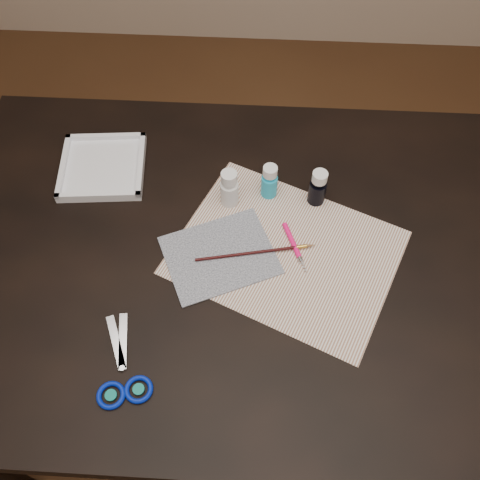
# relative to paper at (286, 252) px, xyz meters

# --- Properties ---
(ground) EXTENTS (3.50, 3.50, 0.02)m
(ground) POSITION_rel_paper_xyz_m (-0.10, -0.01, -0.76)
(ground) COLOR #422614
(ground) RESTS_ON ground
(table) EXTENTS (1.30, 0.90, 0.75)m
(table) POSITION_rel_paper_xyz_m (-0.10, -0.01, -0.38)
(table) COLOR black
(table) RESTS_ON ground
(paper) EXTENTS (0.55, 0.49, 0.00)m
(paper) POSITION_rel_paper_xyz_m (0.00, 0.00, 0.00)
(paper) COLOR white
(paper) RESTS_ON table
(canvas) EXTENTS (0.28, 0.25, 0.00)m
(canvas) POSITION_rel_paper_xyz_m (-0.14, -0.02, 0.00)
(canvas) COLOR black
(canvas) RESTS_ON paper
(paint_bottle_white) EXTENTS (0.05, 0.05, 0.10)m
(paint_bottle_white) POSITION_rel_paper_xyz_m (-0.13, 0.13, 0.05)
(paint_bottle_white) COLOR white
(paint_bottle_white) RESTS_ON table
(paint_bottle_cyan) EXTENTS (0.04, 0.04, 0.09)m
(paint_bottle_cyan) POSITION_rel_paper_xyz_m (-0.04, 0.16, 0.04)
(paint_bottle_cyan) COLOR #1EA9D2
(paint_bottle_cyan) RESTS_ON table
(paint_bottle_navy) EXTENTS (0.04, 0.04, 0.09)m
(paint_bottle_navy) POSITION_rel_paper_xyz_m (0.07, 0.14, 0.05)
(paint_bottle_navy) COLOR black
(paint_bottle_navy) RESTS_ON table
(paintbrush) EXTENTS (0.26, 0.06, 0.01)m
(paintbrush) POSITION_rel_paper_xyz_m (-0.06, -0.01, 0.01)
(paintbrush) COLOR black
(paintbrush) RESTS_ON canvas
(craft_knife) EXTENTS (0.06, 0.13, 0.01)m
(craft_knife) POSITION_rel_paper_xyz_m (0.02, 0.01, 0.01)
(craft_knife) COLOR #FF116F
(craft_knife) RESTS_ON paper
(scissors) EXTENTS (0.18, 0.23, 0.01)m
(scissors) POSITION_rel_paper_xyz_m (-0.31, -0.26, 0.00)
(scissors) COLOR silver
(scissors) RESTS_ON table
(palette_tray) EXTENTS (0.21, 0.21, 0.02)m
(palette_tray) POSITION_rel_paper_xyz_m (-0.43, 0.21, 0.01)
(palette_tray) COLOR white
(palette_tray) RESTS_ON table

